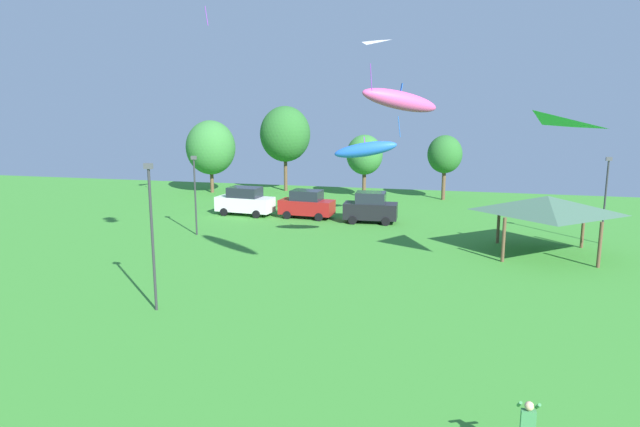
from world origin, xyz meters
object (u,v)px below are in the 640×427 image
(kite_flying_0, at_px, (365,149))
(kite_flying_3, at_px, (367,56))
(park_pavilion, at_px, (547,204))
(light_post_0, at_px, (606,195))
(treeline_tree_0, at_px, (211,148))
(treeline_tree_3, at_px, (445,155))
(kite_flying_7, at_px, (400,100))
(parked_car_leftmost, at_px, (245,201))
(light_post_2, at_px, (152,229))
(kite_flying_4, at_px, (530,136))
(parked_car_third_from_left, at_px, (371,208))
(parked_car_second_from_left, at_px, (307,204))
(treeline_tree_1, at_px, (285,134))
(light_post_1, at_px, (195,190))
(kite_flying_5, at_px, (201,0))

(kite_flying_0, relative_size, kite_flying_3, 1.67)
(park_pavilion, distance_m, light_post_0, 5.55)
(kite_flying_3, bearing_deg, treeline_tree_0, 136.15)
(kite_flying_3, bearing_deg, treeline_tree_3, 76.63)
(kite_flying_3, bearing_deg, kite_flying_7, 65.74)
(kite_flying_0, distance_m, parked_car_leftmost, 15.75)
(treeline_tree_0, bearing_deg, kite_flying_0, -46.51)
(parked_car_leftmost, relative_size, treeline_tree_3, 0.80)
(park_pavilion, xyz_separation_m, light_post_2, (-18.06, -14.10, 0.59))
(kite_flying_3, distance_m, treeline_tree_0, 26.90)
(kite_flying_4, distance_m, parked_car_third_from_left, 18.42)
(parked_car_second_from_left, distance_m, treeline_tree_1, 15.30)
(kite_flying_0, distance_m, light_post_1, 12.67)
(kite_flying_0, relative_size, light_post_2, 0.59)
(parked_car_second_from_left, relative_size, light_post_2, 0.68)
(parked_car_leftmost, height_order, light_post_2, light_post_2)
(light_post_1, distance_m, treeline_tree_3, 25.10)
(parked_car_leftmost, relative_size, light_post_2, 0.74)
(park_pavilion, relative_size, treeline_tree_1, 0.76)
(parked_car_third_from_left, relative_size, light_post_1, 0.75)
(park_pavilion, bearing_deg, parked_car_second_from_left, 156.29)
(park_pavilion, bearing_deg, kite_flying_0, -168.64)
(park_pavilion, xyz_separation_m, treeline_tree_3, (-6.52, 18.93, 1.20))
(parked_car_leftmost, relative_size, light_post_1, 0.88)
(parked_car_second_from_left, xyz_separation_m, park_pavilion, (16.87, -7.41, 1.97))
(kite_flying_5, relative_size, light_post_1, 0.36)
(kite_flying_0, bearing_deg, kite_flying_7, 76.91)
(parked_car_leftmost, bearing_deg, treeline_tree_1, 98.33)
(kite_flying_5, relative_size, light_post_0, 0.35)
(light_post_2, xyz_separation_m, treeline_tree_1, (-4.63, 34.84, 2.21))
(kite_flying_3, bearing_deg, treeline_tree_1, 119.29)
(treeline_tree_1, bearing_deg, parked_car_leftmost, -87.47)
(kite_flying_4, relative_size, treeline_tree_0, 0.55)
(treeline_tree_0, height_order, treeline_tree_3, treeline_tree_0)
(parked_car_second_from_left, bearing_deg, treeline_tree_1, 118.23)
(parked_car_second_from_left, height_order, light_post_0, light_post_0)
(parked_car_leftmost, xyz_separation_m, treeline_tree_1, (-0.59, 13.33, 4.74))
(parked_car_second_from_left, height_order, light_post_1, light_post_1)
(park_pavilion, relative_size, light_post_0, 1.17)
(kite_flying_5, height_order, treeline_tree_0, kite_flying_5)
(kite_flying_3, height_order, light_post_2, kite_flying_3)
(park_pavilion, relative_size, light_post_1, 1.20)
(kite_flying_4, relative_size, park_pavilion, 0.61)
(light_post_2, height_order, treeline_tree_0, treeline_tree_0)
(parked_car_third_from_left, relative_size, light_post_0, 0.73)
(kite_flying_0, bearing_deg, kite_flying_5, 152.85)
(parked_car_third_from_left, bearing_deg, kite_flying_3, -87.51)
(kite_flying_4, relative_size, parked_car_leftmost, 0.84)
(parked_car_leftmost, bearing_deg, light_post_0, -2.05)
(parked_car_leftmost, bearing_deg, light_post_2, -73.56)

